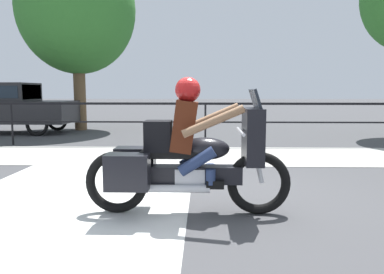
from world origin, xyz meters
name	(u,v)px	position (x,y,z in m)	size (l,w,h in m)	color
ground_plane	(207,201)	(0.00, 0.00, 0.00)	(120.00, 120.00, 0.00)	#424244
sidewalk_band	(206,156)	(0.00, 3.40, 0.01)	(44.00, 2.40, 0.01)	#A8A59E
crosswalk_band	(67,204)	(-1.78, -0.20, 0.00)	(3.10, 6.00, 0.01)	silver
fence_railing	(205,112)	(0.00, 4.92, 0.89)	(36.00, 0.05, 1.13)	black
motorcycle	(186,155)	(-0.26, -0.51, 0.69)	(2.39, 0.76, 1.59)	black
parked_car	(4,105)	(-6.75, 7.67, 0.97)	(4.36, 1.78, 1.69)	#232326
tree_behind_car	(77,10)	(-4.54, 8.77, 4.27)	(4.12, 4.12, 6.56)	brown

